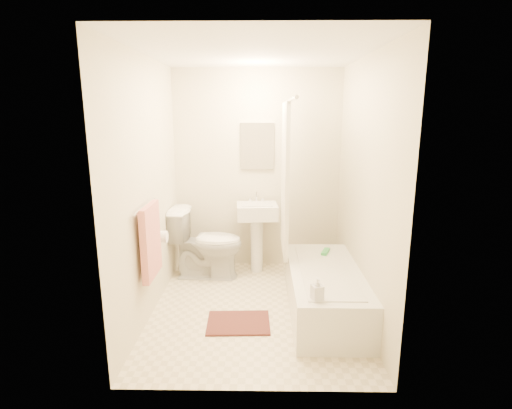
{
  "coord_description": "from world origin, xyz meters",
  "views": [
    {
      "loc": [
        0.06,
        -3.62,
        1.9
      ],
      "look_at": [
        0.0,
        0.25,
        1.0
      ],
      "focal_mm": 28.0,
      "sensor_mm": 36.0,
      "label": 1
    }
  ],
  "objects_px": {
    "bath_mat": "(238,323)",
    "soap_bottle": "(317,289)",
    "sink": "(257,235)",
    "toilet": "(207,243)",
    "bathtub": "(325,291)"
  },
  "relations": [
    {
      "from": "bath_mat",
      "to": "soap_bottle",
      "type": "bearing_deg",
      "value": -29.63
    },
    {
      "from": "bath_mat",
      "to": "soap_bottle",
      "type": "distance_m",
      "value": 0.91
    },
    {
      "from": "sink",
      "to": "toilet",
      "type": "bearing_deg",
      "value": -169.41
    },
    {
      "from": "toilet",
      "to": "soap_bottle",
      "type": "xyz_separation_m",
      "value": [
        1.08,
        -1.47,
        0.12
      ]
    },
    {
      "from": "toilet",
      "to": "sink",
      "type": "bearing_deg",
      "value": -72.64
    },
    {
      "from": "sink",
      "to": "bath_mat",
      "type": "xyz_separation_m",
      "value": [
        -0.15,
        -1.25,
        -0.45
      ]
    },
    {
      "from": "soap_bottle",
      "to": "bathtub",
      "type": "bearing_deg",
      "value": 75.32
    },
    {
      "from": "soap_bottle",
      "to": "toilet",
      "type": "bearing_deg",
      "value": 126.38
    },
    {
      "from": "soap_bottle",
      "to": "sink",
      "type": "bearing_deg",
      "value": 107.25
    },
    {
      "from": "toilet",
      "to": "bathtub",
      "type": "height_order",
      "value": "toilet"
    },
    {
      "from": "bath_mat",
      "to": "toilet",
      "type": "bearing_deg",
      "value": 111.28
    },
    {
      "from": "bathtub",
      "to": "soap_bottle",
      "type": "distance_m",
      "value": 0.72
    },
    {
      "from": "sink",
      "to": "bath_mat",
      "type": "distance_m",
      "value": 1.34
    },
    {
      "from": "sink",
      "to": "soap_bottle",
      "type": "xyz_separation_m",
      "value": [
        0.5,
        -1.62,
        0.06
      ]
    },
    {
      "from": "sink",
      "to": "bathtub",
      "type": "height_order",
      "value": "sink"
    }
  ]
}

